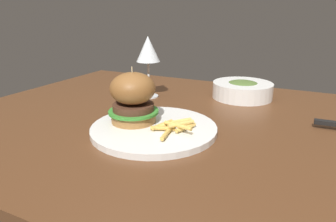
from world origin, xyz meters
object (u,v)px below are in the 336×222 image
object	(u,v)px
burger_sandwich	(133,97)
wine_glass	(148,51)
main_plate	(154,129)
soup_bowl	(242,89)

from	to	relation	value
burger_sandwich	wine_glass	xyz separation A→B (m)	(-0.10, 0.25, 0.07)
wine_glass	main_plate	bearing A→B (deg)	-58.22
main_plate	soup_bowl	size ratio (longest dim) A/B	1.54
soup_bowl	burger_sandwich	bearing A→B (deg)	-115.55
burger_sandwich	wine_glass	distance (m)	0.28
main_plate	burger_sandwich	distance (m)	0.09
main_plate	wine_glass	world-z (taller)	wine_glass
burger_sandwich	main_plate	bearing A→B (deg)	-5.26
wine_glass	soup_bowl	bearing A→B (deg)	23.54
burger_sandwich	wine_glass	size ratio (longest dim) A/B	0.68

